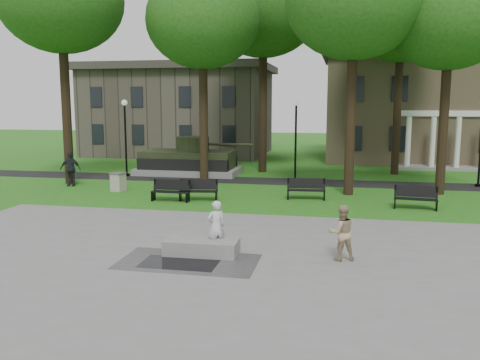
% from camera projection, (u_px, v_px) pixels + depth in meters
% --- Properties ---
extents(ground, '(120.00, 120.00, 0.00)m').
position_uv_depth(ground, '(249.00, 234.00, 17.85)').
color(ground, '#275F16').
rests_on(ground, ground).
extents(plaza, '(22.00, 16.00, 0.02)m').
position_uv_depth(plaza, '(215.00, 282.00, 13.00)').
color(plaza, gray).
rests_on(plaza, ground).
extents(footpath, '(44.00, 2.60, 0.01)m').
position_uv_depth(footpath, '(286.00, 182.00, 29.48)').
color(footpath, black).
rests_on(footpath, ground).
extents(building_right, '(17.00, 12.00, 8.60)m').
position_uv_depth(building_right, '(430.00, 105.00, 40.46)').
color(building_right, '#9E8460').
rests_on(building_right, ground).
extents(building_left, '(15.00, 10.00, 7.20)m').
position_uv_depth(building_left, '(181.00, 113.00, 45.11)').
color(building_left, '#4C443D').
rests_on(building_left, ground).
extents(tree_0, '(6.80, 6.80, 12.97)m').
position_uv_depth(tree_0, '(61.00, 0.00, 27.37)').
color(tree_0, black).
rests_on(tree_0, ground).
extents(tree_1, '(6.20, 6.20, 11.63)m').
position_uv_depth(tree_1, '(203.00, 21.00, 27.54)').
color(tree_1, black).
rests_on(tree_1, ground).
extents(tree_2, '(6.60, 6.60, 12.16)m').
position_uv_depth(tree_2, '(354.00, 1.00, 24.00)').
color(tree_2, black).
rests_on(tree_2, ground).
extents(tree_3, '(6.00, 6.00, 11.19)m').
position_uv_depth(tree_3, '(450.00, 17.00, 24.21)').
color(tree_3, black).
rests_on(tree_3, ground).
extents(tree_4, '(7.20, 7.20, 13.50)m').
position_uv_depth(tree_4, '(263.00, 9.00, 32.17)').
color(tree_4, black).
rests_on(tree_4, ground).
extents(tree_5, '(6.40, 6.40, 12.44)m').
position_uv_depth(tree_5, '(402.00, 18.00, 31.12)').
color(tree_5, black).
rests_on(tree_5, ground).
extents(lamp_left, '(0.36, 0.36, 4.73)m').
position_uv_depth(lamp_left, '(125.00, 131.00, 31.28)').
color(lamp_left, black).
rests_on(lamp_left, ground).
extents(lamp_mid, '(0.36, 0.36, 4.73)m').
position_uv_depth(lamp_mid, '(296.00, 133.00, 29.25)').
color(lamp_mid, black).
rests_on(lamp_mid, ground).
extents(tank_monument, '(7.45, 3.40, 2.40)m').
position_uv_depth(tank_monument, '(189.00, 161.00, 32.54)').
color(tank_monument, gray).
rests_on(tank_monument, ground).
extents(puddle, '(2.20, 1.20, 0.00)m').
position_uv_depth(puddle, '(179.00, 263.00, 14.49)').
color(puddle, black).
rests_on(puddle, plaza).
extents(concrete_block, '(2.22, 1.04, 0.45)m').
position_uv_depth(concrete_block, '(202.00, 247.00, 15.34)').
color(concrete_block, gray).
rests_on(concrete_block, plaza).
extents(skateboard, '(0.80, 0.45, 0.07)m').
position_uv_depth(skateboard, '(211.00, 253.00, 15.39)').
color(skateboard, brown).
rests_on(skateboard, plaza).
extents(skateboarder, '(0.70, 0.66, 1.61)m').
position_uv_depth(skateboarder, '(216.00, 227.00, 15.45)').
color(skateboarder, silver).
rests_on(skateboarder, plaza).
extents(friend_watching, '(0.95, 0.85, 1.64)m').
position_uv_depth(friend_watching, '(341.00, 233.00, 14.69)').
color(friend_watching, tan).
rests_on(friend_watching, plaza).
extents(pedestrian_walker, '(1.18, 0.66, 1.89)m').
position_uv_depth(pedestrian_walker, '(70.00, 169.00, 27.90)').
color(pedestrian_walker, '#20232B').
rests_on(pedestrian_walker, ground).
extents(park_bench_0, '(1.81, 0.58, 1.00)m').
position_uv_depth(park_bench_0, '(171.00, 190.00, 23.65)').
color(park_bench_0, black).
rests_on(park_bench_0, ground).
extents(park_bench_1, '(1.85, 0.78, 1.00)m').
position_uv_depth(park_bench_1, '(199.00, 189.00, 23.79)').
color(park_bench_1, black).
rests_on(park_bench_1, ground).
extents(park_bench_2, '(1.83, 0.66, 1.00)m').
position_uv_depth(park_bench_2, '(306.00, 188.00, 24.09)').
color(park_bench_2, black).
rests_on(park_bench_2, ground).
extents(park_bench_3, '(1.84, 0.71, 1.00)m').
position_uv_depth(park_bench_3, '(415.00, 197.00, 21.90)').
color(park_bench_3, black).
rests_on(park_bench_3, ground).
extents(trash_bin, '(0.78, 0.78, 0.96)m').
position_uv_depth(trash_bin, '(118.00, 182.00, 26.34)').
color(trash_bin, '#B2AB93').
rests_on(trash_bin, ground).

